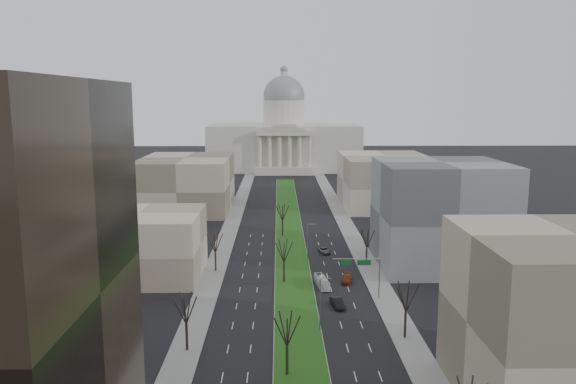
{
  "coord_description": "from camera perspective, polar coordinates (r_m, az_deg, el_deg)",
  "views": [
    {
      "loc": [
        -3.14,
        -32.97,
        38.27
      ],
      "look_at": [
        -0.56,
        114.77,
        13.42
      ],
      "focal_mm": 35.0,
      "sensor_mm": 36.0,
      "label": 1
    }
  ],
  "objects": [
    {
      "name": "building_tan_right",
      "position": [
        79.19,
        26.83,
        -11.67
      ],
      "size": [
        26.0,
        24.0,
        22.0
      ],
      "primitive_type": "cube",
      "color": "#78715C",
      "rests_on": "ground"
    },
    {
      "name": "building_beige_left",
      "position": [
        125.64,
        -14.78,
        -5.19
      ],
      "size": [
        26.0,
        22.0,
        14.0
      ],
      "primitive_type": "cube",
      "color": "tan",
      "rests_on": "ground"
    },
    {
      "name": "building_far_right",
      "position": [
        203.72,
        9.8,
        1.14
      ],
      "size": [
        30.0,
        40.0,
        18.0
      ],
      "primitive_type": "cube",
      "color": "tan",
      "rests_on": "ground"
    },
    {
      "name": "streetlamp_median_c",
      "position": [
        132.45,
        2.03,
        -5.09
      ],
      "size": [
        1.9,
        0.2,
        9.16
      ],
      "color": "gray",
      "rests_on": "ground"
    },
    {
      "name": "building_far_left",
      "position": [
        197.76,
        -10.26,
        0.88
      ],
      "size": [
        30.0,
        40.0,
        18.0
      ],
      "primitive_type": "cube",
      "color": "#78715C",
      "rests_on": "ground"
    },
    {
      "name": "building_grey_right",
      "position": [
        132.99,
        15.25,
        -2.19
      ],
      "size": [
        28.0,
        26.0,
        24.0
      ],
      "primitive_type": "cube",
      "color": "#585A5D",
      "rests_on": "ground"
    },
    {
      "name": "tree_median_c",
      "position": [
        156.14,
        -0.56,
        -2.01
      ],
      "size": [
        5.4,
        5.4,
        9.72
      ],
      "color": "black",
      "rests_on": "ground"
    },
    {
      "name": "sidewalk_left",
      "position": [
        134.32,
        -7.15,
        -7.05
      ],
      "size": [
        5.0,
        330.0,
        0.15
      ],
      "primitive_type": "cube",
      "color": "gray",
      "rests_on": "ground"
    },
    {
      "name": "box_van",
      "position": [
        116.5,
        3.46,
        -9.09
      ],
      "size": [
        2.81,
        7.89,
        2.15
      ],
      "primitive_type": "imported",
      "rotation": [
        0.0,
        0.0,
        0.13
      ],
      "color": "white",
      "rests_on": "ground"
    },
    {
      "name": "tree_median_b",
      "position": [
        117.22,
        -0.41,
        -5.93
      ],
      "size": [
        5.4,
        5.4,
        9.72
      ],
      "color": "black",
      "rests_on": "ground"
    },
    {
      "name": "tree_left_mid",
      "position": [
        87.93,
        -10.34,
        -11.45
      ],
      "size": [
        5.4,
        5.4,
        9.72
      ],
      "color": "black",
      "rests_on": "ground"
    },
    {
      "name": "car_black",
      "position": [
        105.99,
        5.04,
        -11.17
      ],
      "size": [
        2.62,
        5.36,
        1.69
      ],
      "primitive_type": "imported",
      "rotation": [
        0.0,
        0.0,
        0.17
      ],
      "color": "black",
      "rests_on": "ground"
    },
    {
      "name": "capitol",
      "position": [
        303.37,
        -0.41,
        5.39
      ],
      "size": [
        80.0,
        46.0,
        55.0
      ],
      "color": "beige",
      "rests_on": "ground"
    },
    {
      "name": "tree_left_far",
      "position": [
        125.77,
        -7.42,
        -5.01
      ],
      "size": [
        5.28,
        5.28,
        9.5
      ],
      "color": "black",
      "rests_on": "ground"
    },
    {
      "name": "median",
      "position": [
        156.71,
        0.18,
        -4.55
      ],
      "size": [
        8.0,
        222.03,
        0.2
      ],
      "color": "#999993",
      "rests_on": "ground"
    },
    {
      "name": "car_red",
      "position": [
        119.76,
        6.0,
        -8.76
      ],
      "size": [
        2.92,
        5.49,
        1.51
      ],
      "primitive_type": "imported",
      "rotation": [
        0.0,
        0.0,
        -0.16
      ],
      "color": "maroon",
      "rests_on": "ground"
    },
    {
      "name": "tree_right_mid",
      "position": [
        92.75,
        11.92,
        -10.27
      ],
      "size": [
        5.52,
        5.52,
        9.94
      ],
      "color": "black",
      "rests_on": "ground"
    },
    {
      "name": "ground",
      "position": [
        157.72,
        0.17,
        -4.5
      ],
      "size": [
        600.0,
        600.0,
        0.0
      ],
      "primitive_type": "plane",
      "color": "black",
      "rests_on": "ground"
    },
    {
      "name": "car_grey_far",
      "position": [
        141.04,
        3.68,
        -5.93
      ],
      "size": [
        3.1,
        5.29,
        1.38
      ],
      "primitive_type": "imported",
      "rotation": [
        0.0,
        0.0,
        0.17
      ],
      "color": "#54575D",
      "rests_on": "ground"
    },
    {
      "name": "streetlamp_median_b",
      "position": [
        94.37,
        3.32,
        -11.24
      ],
      "size": [
        1.9,
        0.2,
        9.16
      ],
      "color": "gray",
      "rests_on": "ground"
    },
    {
      "name": "tree_right_far",
      "position": [
        130.53,
        8.02,
        -4.62
      ],
      "size": [
        5.04,
        5.04,
        9.07
      ],
      "color": "black",
      "rests_on": "ground"
    },
    {
      "name": "mast_arm_signs",
      "position": [
        109.18,
        7.88,
        -7.68
      ],
      "size": [
        9.12,
        0.24,
        8.09
      ],
      "color": "gray",
      "rests_on": "ground"
    },
    {
      "name": "tree_median_a",
      "position": [
        79.4,
        -0.1,
        -13.65
      ],
      "size": [
        5.4,
        5.4,
        9.72
      ],
      "color": "black",
      "rests_on": "ground"
    },
    {
      "name": "sidewalk_right",
      "position": [
        135.13,
        7.88,
        -6.97
      ],
      "size": [
        5.0,
        330.0,
        0.15
      ],
      "primitive_type": "cube",
      "color": "gray",
      "rests_on": "ground"
    }
  ]
}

